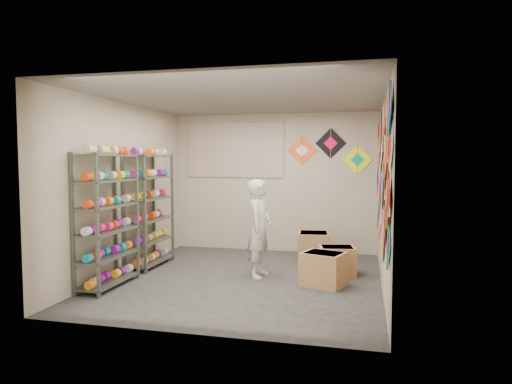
% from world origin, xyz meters
% --- Properties ---
extents(ground, '(4.50, 4.50, 0.00)m').
position_xyz_m(ground, '(0.00, 0.00, 0.00)').
color(ground, '#292624').
extents(room_walls, '(4.50, 4.50, 4.50)m').
position_xyz_m(room_walls, '(0.00, 0.00, 1.64)').
color(room_walls, tan).
rests_on(room_walls, ground).
extents(shelf_rack_front, '(0.40, 1.10, 1.90)m').
position_xyz_m(shelf_rack_front, '(-1.78, -0.85, 0.95)').
color(shelf_rack_front, '#4C5147').
rests_on(shelf_rack_front, ground).
extents(shelf_rack_back, '(0.40, 1.10, 1.90)m').
position_xyz_m(shelf_rack_back, '(-1.78, 0.45, 0.95)').
color(shelf_rack_back, '#4C5147').
rests_on(shelf_rack_back, ground).
extents(string_spools, '(0.12, 2.36, 0.12)m').
position_xyz_m(string_spools, '(-1.78, -0.20, 1.05)').
color(string_spools, '#EA2779').
rests_on(string_spools, ground).
extents(kite_wall_display, '(0.05, 4.30, 2.04)m').
position_xyz_m(kite_wall_display, '(1.98, -0.03, 1.63)').
color(kite_wall_display, '#008B7C').
rests_on(kite_wall_display, room_walls).
extents(back_wall_kites, '(1.61, 0.02, 0.89)m').
position_xyz_m(back_wall_kites, '(1.08, 2.24, 1.97)').
color(back_wall_kites, '#FF5618').
rests_on(back_wall_kites, room_walls).
extents(poster, '(2.00, 0.01, 1.10)m').
position_xyz_m(poster, '(-0.80, 2.23, 2.00)').
color(poster, '#8152B3').
rests_on(poster, room_walls).
extents(shopkeeper, '(0.61, 0.46, 1.50)m').
position_xyz_m(shopkeeper, '(0.18, 0.19, 0.75)').
color(shopkeeper, beige).
rests_on(shopkeeper, ground).
extents(carton_a, '(0.70, 0.64, 0.48)m').
position_xyz_m(carton_a, '(1.19, -0.09, 0.24)').
color(carton_a, '#9F7545').
rests_on(carton_a, ground).
extents(carton_b, '(0.62, 0.54, 0.45)m').
position_xyz_m(carton_b, '(1.34, 0.57, 0.22)').
color(carton_b, '#9F7545').
rests_on(carton_b, ground).
extents(carton_c, '(0.60, 0.65, 0.52)m').
position_xyz_m(carton_c, '(0.88, 1.43, 0.26)').
color(carton_c, '#9F7545').
rests_on(carton_c, ground).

